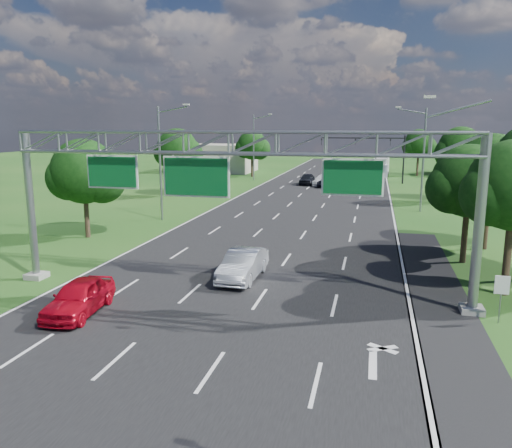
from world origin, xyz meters
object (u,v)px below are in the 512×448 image
(regulatory_sign, at_px, (502,289))
(red_coupe, at_px, (79,297))
(box_truck, at_px, (381,167))
(sign_gantry, at_px, (232,156))
(silver_sedan, at_px, (243,265))
(traffic_signal, at_px, (379,148))

(regulatory_sign, xyz_separation_m, red_coupe, (-18.05, -3.15, -0.74))
(box_truck, bearing_deg, regulatory_sign, -80.24)
(box_truck, bearing_deg, red_coupe, -95.17)
(sign_gantry, relative_size, box_truck, 2.95)
(sign_gantry, xyz_separation_m, box_truck, (7.67, 65.21, -5.48))
(red_coupe, height_order, box_truck, box_truck)
(regulatory_sign, relative_size, red_coupe, 0.46)
(sign_gantry, distance_m, silver_sedan, 6.60)
(regulatory_sign, xyz_separation_m, silver_sedan, (-12.25, 3.58, -0.70))
(traffic_signal, height_order, silver_sedan, traffic_signal)
(silver_sedan, bearing_deg, red_coupe, -128.82)
(sign_gantry, height_order, traffic_signal, sign_gantry)
(silver_sedan, xyz_separation_m, box_truck, (7.85, 62.66, 0.60))
(sign_gantry, relative_size, red_coupe, 5.18)
(regulatory_sign, bearing_deg, silver_sedan, 163.73)
(traffic_signal, height_order, red_coupe, traffic_signal)
(sign_gantry, xyz_separation_m, traffic_signal, (7.15, 53.00, -1.72))
(sign_gantry, xyz_separation_m, red_coupe, (-5.98, -4.17, -6.12))
(regulatory_sign, xyz_separation_m, traffic_signal, (-4.92, 54.02, 3.66))
(regulatory_sign, distance_m, box_truck, 66.38)
(regulatory_sign, distance_m, silver_sedan, 12.78)
(red_coupe, bearing_deg, box_truck, 73.37)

